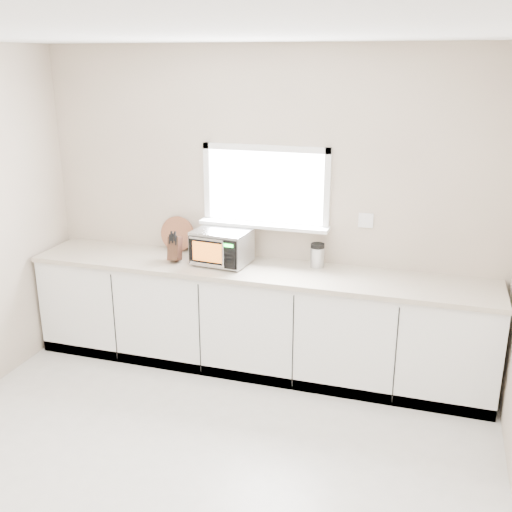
% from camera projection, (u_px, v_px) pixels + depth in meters
% --- Properties ---
extents(ground, '(4.00, 4.00, 0.00)m').
position_uv_depth(ground, '(176.00, 493.00, 3.73)').
color(ground, beige).
rests_on(ground, ground).
extents(back_wall, '(4.00, 0.17, 2.70)m').
position_uv_depth(back_wall, '(266.00, 208.00, 5.11)').
color(back_wall, beige).
rests_on(back_wall, ground).
extents(cabinets, '(3.92, 0.60, 0.88)m').
position_uv_depth(cabinets, '(256.00, 320.00, 5.14)').
color(cabinets, white).
rests_on(cabinets, ground).
extents(countertop, '(3.92, 0.64, 0.04)m').
position_uv_depth(countertop, '(256.00, 270.00, 4.98)').
color(countertop, beige).
rests_on(countertop, cabinets).
extents(microwave, '(0.49, 0.42, 0.29)m').
position_uv_depth(microwave, '(222.00, 246.00, 5.03)').
color(microwave, black).
rests_on(microwave, countertop).
extents(knife_block, '(0.12, 0.21, 0.28)m').
position_uv_depth(knife_block, '(175.00, 248.00, 5.10)').
color(knife_block, '#422217').
rests_on(knife_block, countertop).
extents(cutting_board, '(0.32, 0.08, 0.31)m').
position_uv_depth(cutting_board, '(177.00, 234.00, 5.38)').
color(cutting_board, '#98583A').
rests_on(cutting_board, countertop).
extents(coffee_grinder, '(0.14, 0.14, 0.21)m').
position_uv_depth(coffee_grinder, '(317.00, 255.00, 4.98)').
color(coffee_grinder, '#B7BABF').
rests_on(coffee_grinder, countertop).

